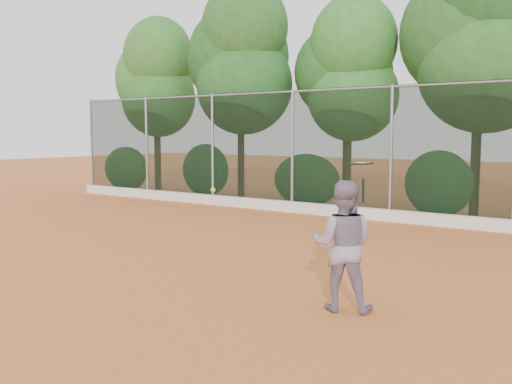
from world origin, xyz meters
The scene contains 7 objects.
ground centered at (0.00, 0.00, 0.00)m, with size 80.00×80.00×0.00m, color #CD6930.
concrete_curb centered at (0.00, 6.82, 0.15)m, with size 24.00×0.20×0.30m, color silver.
tennis_player centered at (2.47, -0.54, 0.84)m, with size 0.82×0.64×1.68m, color gray.
chainlink_fence centered at (0.00, 7.00, 1.86)m, with size 24.09×0.09×3.50m.
foliage_backdrop centered at (-0.55, 8.98, 4.40)m, with size 23.70×3.63×7.55m.
tennis_racket centered at (2.72, -0.55, 1.87)m, with size 0.36×0.36×0.52m.
tennis_ball_in_flight centered at (0.80, -1.12, 1.51)m, with size 0.06×0.06×0.06m.
Camera 1 is at (5.74, -7.02, 2.28)m, focal length 40.00 mm.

